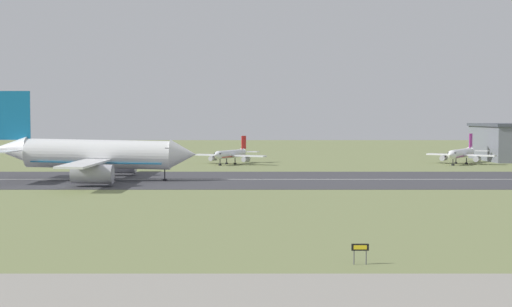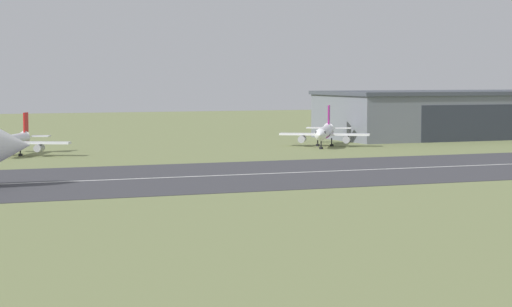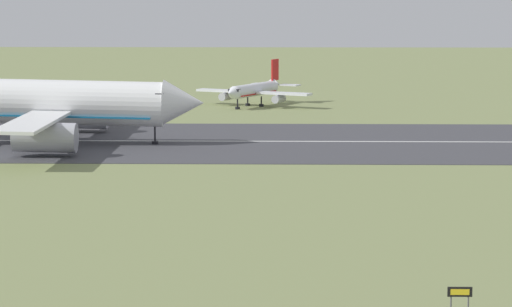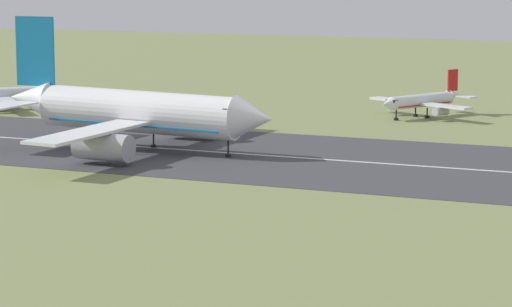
# 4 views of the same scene
# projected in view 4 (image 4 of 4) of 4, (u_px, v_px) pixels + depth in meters

# --- Properties ---
(ground_plane) EXTENTS (663.02, 663.02, 0.00)m
(ground_plane) POSITION_uv_depth(u_px,v_px,m) (341.00, 281.00, 102.36)
(ground_plane) COLOR #7A8451
(runway_strip) EXTENTS (423.02, 43.52, 0.06)m
(runway_strip) POSITION_uv_depth(u_px,v_px,m) (498.00, 172.00, 156.39)
(runway_strip) COLOR #3D3D42
(runway_strip) RESTS_ON ground_plane
(runway_centreline) EXTENTS (380.72, 0.70, 0.01)m
(runway_centreline) POSITION_uv_depth(u_px,v_px,m) (498.00, 171.00, 156.38)
(runway_centreline) COLOR silver
(runway_centreline) RESTS_ON runway_strip
(airplane_landing) EXTENTS (43.01, 53.40, 18.96)m
(airplane_landing) POSITION_uv_depth(u_px,v_px,m) (138.00, 113.00, 173.18)
(airplane_landing) COLOR white
(airplane_landing) RESTS_ON ground_plane
(airplane_parked_centre) EXTENTS (20.99, 19.78, 7.99)m
(airplane_parked_centre) POSITION_uv_depth(u_px,v_px,m) (422.00, 101.00, 211.84)
(airplane_parked_centre) COLOR silver
(airplane_parked_centre) RESTS_ON ground_plane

